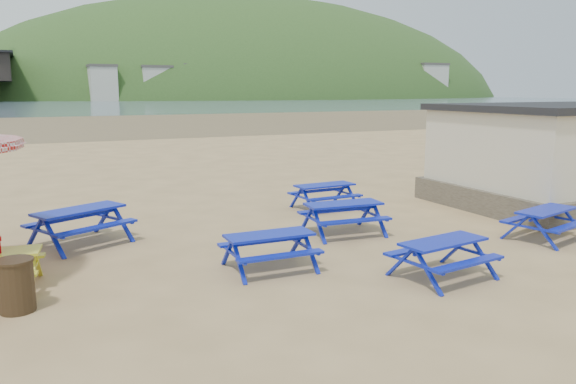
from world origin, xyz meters
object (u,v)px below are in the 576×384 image
picnic_table_blue_b (325,197)px  amenity_block (563,154)px  picnic_table_blue_a (80,227)px  litter_bin (16,285)px

picnic_table_blue_b → amenity_block: 7.83m
picnic_table_blue_b → amenity_block: bearing=-20.9°
picnic_table_blue_a → picnic_table_blue_b: 7.22m
picnic_table_blue_b → litter_bin: size_ratio=2.13×
amenity_block → picnic_table_blue_b: bearing=162.1°
picnic_table_blue_b → picnic_table_blue_a: bearing=-174.5°
litter_bin → picnic_table_blue_b: bearing=30.1°
picnic_table_blue_a → picnic_table_blue_b: bearing=-17.4°
picnic_table_blue_a → picnic_table_blue_b: size_ratio=1.35×
picnic_table_blue_a → picnic_table_blue_b: picnic_table_blue_a is taller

